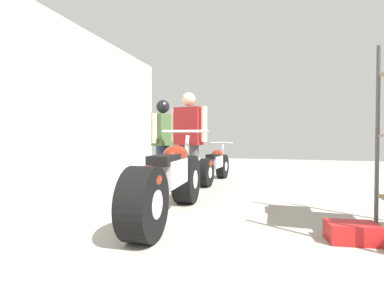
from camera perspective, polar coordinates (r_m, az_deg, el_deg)
ground_plane at (r=4.13m, az=2.98°, el=-11.60°), size 16.85×16.85×0.00m
garage_partition_left at (r=5.31m, az=-26.00°, el=7.43°), size 0.08×7.73×3.00m
motorcycle_maroon_cruiser at (r=3.26m, az=-4.71°, el=-7.58°), size 0.65×2.20×1.03m
motorcycle_black_naked at (r=5.85m, az=4.51°, el=-4.34°), size 0.52×1.75×0.82m
mechanic_in_blue at (r=4.66m, az=-0.67°, el=1.51°), size 0.67×0.33×1.66m
mechanic_with_helmet at (r=5.37m, az=-5.85°, el=1.88°), size 0.33×0.64×1.62m
red_toolbox at (r=2.98m, az=29.47°, el=-15.21°), size 0.45×0.32×0.17m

